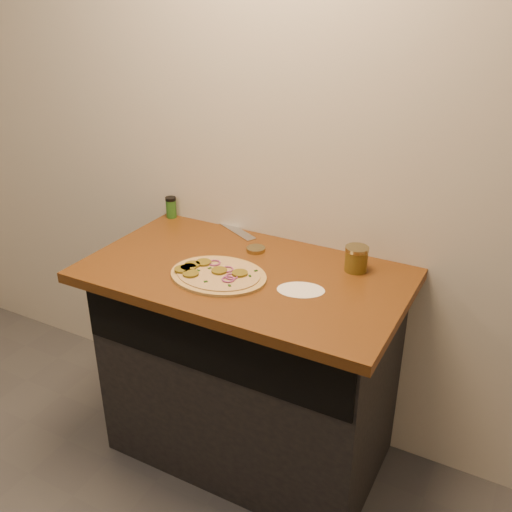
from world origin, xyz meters
The scene contains 8 objects.
cabinet centered at (0.00, 1.45, 0.43)m, with size 1.10×0.60×0.86m, color black.
countertop centered at (0.00, 1.42, 0.88)m, with size 1.20×0.70×0.04m, color #623112.
pizza centered at (-0.06, 1.33, 0.91)m, with size 0.37×0.37×0.02m.
chefs_knife centered at (-0.28, 1.76, 0.91)m, with size 0.32×0.19×0.02m.
mason_jar_lid centered at (-0.04, 1.58, 0.91)m, with size 0.08×0.08×0.02m, color #908453.
salsa_jar centered at (0.36, 1.61, 0.95)m, with size 0.09×0.09×0.10m.
spice_shaker centered at (-0.55, 1.72, 0.95)m, with size 0.05×0.05×0.10m.
flour_spill centered at (0.25, 1.38, 0.90)m, with size 0.17×0.17×0.00m, color white.
Camera 1 is at (0.93, -0.22, 1.87)m, focal length 40.00 mm.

